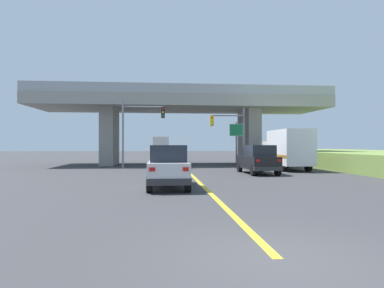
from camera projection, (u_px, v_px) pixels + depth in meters
ground at (181, 164)px, 35.06m from camera, size 160.00×160.00×0.00m
overpass_bridge at (181, 111)px, 35.08m from camera, size 29.55×8.20×7.77m
lane_divider_stripe at (197, 181)px, 19.04m from camera, size 0.20×26.34×0.01m
suv_lead at (168, 166)px, 15.92m from camera, size 1.89×4.68×2.02m
suv_crossing at (258, 159)px, 23.52m from camera, size 2.07×4.55×2.02m
box_truck at (287, 149)px, 27.46m from camera, size 2.33×6.62×3.24m
sedan_oncoming at (172, 153)px, 40.86m from camera, size 1.97×4.43×2.02m
traffic_signal_nearside at (232, 130)px, 29.95m from camera, size 3.16×0.36×5.38m
traffic_signal_farside at (137, 124)px, 29.20m from camera, size 3.73×0.36×6.06m
highway_sign at (236, 134)px, 32.69m from camera, size 1.40×0.17×4.26m
semi_truck_distant at (161, 147)px, 51.79m from camera, size 2.33×7.22×3.23m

